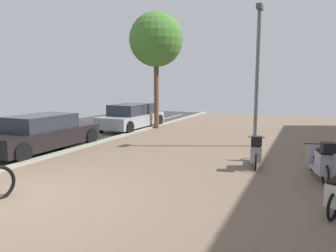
{
  "coord_description": "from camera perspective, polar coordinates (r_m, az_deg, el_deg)",
  "views": [
    {
      "loc": [
        5.25,
        -4.44,
        2.41
      ],
      "look_at": [
        1.72,
        3.43,
        1.22
      ],
      "focal_mm": 33.66,
      "sensor_mm": 36.0,
      "label": 1
    }
  ],
  "objects": [
    {
      "name": "scooter_far",
      "position": [
        9.43,
        15.64,
        -4.49
      ],
      "size": [
        0.6,
        1.7,
        0.99
      ],
      "color": "black",
      "rests_on": "ground"
    },
    {
      "name": "scooter_mid",
      "position": [
        8.72,
        26.06,
        -5.8
      ],
      "size": [
        0.7,
        1.74,
        1.06
      ],
      "color": "black",
      "rests_on": "ground"
    },
    {
      "name": "street_tree",
      "position": [
        16.87,
        -2.16,
        15.28
      ],
      "size": [
        2.79,
        2.79,
        6.02
      ],
      "color": "brown",
      "rests_on": "ground"
    },
    {
      "name": "ground",
      "position": [
        6.34,
        -15.82,
        -15.02
      ],
      "size": [
        21.0,
        40.0,
        0.13
      ],
      "color": "#2A2B26"
    },
    {
      "name": "lamp_post",
      "position": [
        12.33,
        15.89,
        9.94
      ],
      "size": [
        0.2,
        0.52,
        5.22
      ],
      "color": "slate",
      "rests_on": "ground"
    },
    {
      "name": "parked_car_far",
      "position": [
        16.76,
        -6.6,
        1.67
      ],
      "size": [
        1.84,
        4.33,
        1.3
      ],
      "color": "#A0A4AB",
      "rests_on": "ground"
    },
    {
      "name": "parked_car_near",
      "position": [
        12.12,
        -21.78,
        -1.26
      ],
      "size": [
        1.85,
        4.33,
        1.28
      ],
      "color": "black",
      "rests_on": "ground"
    }
  ]
}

